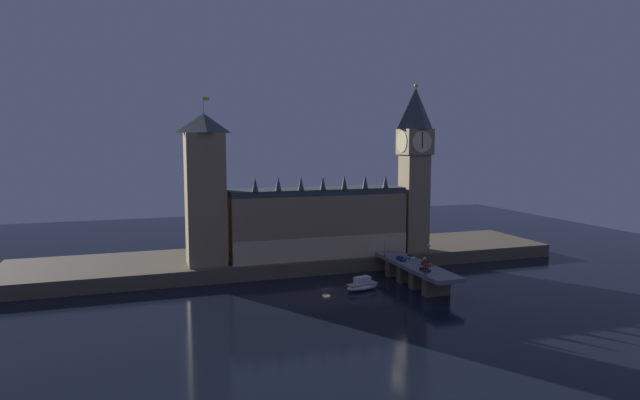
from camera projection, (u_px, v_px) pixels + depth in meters
The scene contains 16 objects.
ground_plane at pixel (327, 289), 183.21m from camera, with size 400.00×400.00×0.00m, color black.
embankment at pixel (295, 258), 219.69m from camera, with size 220.00×42.00×5.31m.
parliament_hall at pixel (317, 222), 210.55m from camera, with size 69.47×17.56×32.21m.
clock_tower at pixel (415, 163), 218.62m from camera, with size 12.05×12.16×68.27m.
victoria_tower at pixel (205, 189), 194.68m from camera, with size 14.01×14.01×61.15m.
bridge at pixel (416, 271), 187.95m from camera, with size 10.52×46.00×7.46m.
car_northbound_lead at pixel (401, 258), 193.37m from camera, with size 1.89×4.72×1.47m.
car_northbound_trail at pixel (425, 269), 177.11m from camera, with size 1.94×4.49×1.32m.
car_southbound_lead at pixel (426, 263), 185.41m from camera, with size 2.03×4.14×1.55m.
car_southbound_trail at pixel (410, 257), 196.35m from camera, with size 1.94×4.42×1.35m.
pedestrian_near_rail at pixel (426, 272), 171.57m from camera, with size 0.38×0.38×1.77m.
pedestrian_mid_walk at pixel (434, 263), 185.21m from camera, with size 0.38×0.38×1.64m.
street_lamp_near at pixel (424, 264), 171.81m from camera, with size 1.34×0.60×5.89m.
street_lamp_mid at pixel (429, 251), 188.81m from camera, with size 1.34×0.60×6.72m.
street_lamp_far at pixel (385, 245), 199.47m from camera, with size 1.34×0.60×7.24m.
boat_upstream at pixel (362, 285), 181.46m from camera, with size 12.81×6.97×4.64m.
Camera 1 is at (-59.02, -168.89, 49.95)m, focal length 30.00 mm.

